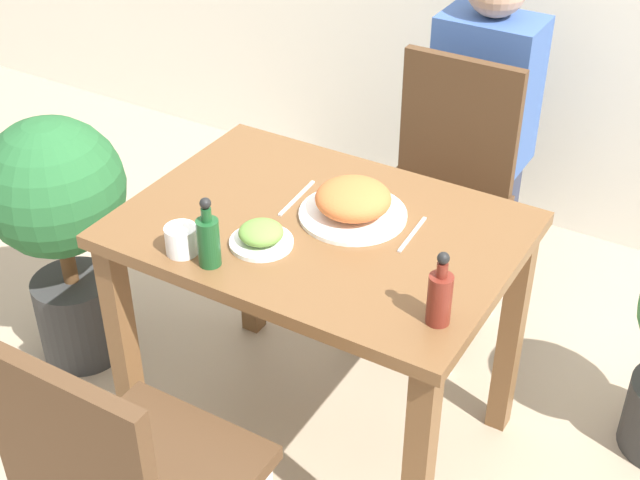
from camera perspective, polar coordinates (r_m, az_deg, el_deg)
The scene contains 12 objects.
ground_plane at distance 2.76m, azimuth 0.00°, elevation -12.12°, with size 16.00×16.00×0.00m, color tan.
dining_table at distance 2.35m, azimuth 0.00°, elevation -1.52°, with size 1.00×0.72×0.75m.
chair_far at distance 2.91m, azimuth 7.73°, elevation 3.54°, with size 0.42×0.42×0.92m.
food_plate at distance 2.28m, azimuth 2.14°, elevation 2.44°, with size 0.28×0.28×0.10m.
side_plate at distance 2.19m, azimuth -3.79°, elevation 0.27°, with size 0.16×0.16×0.06m.
drink_cup at distance 2.18m, azimuth -8.86°, elevation 0.00°, with size 0.08×0.08×0.07m.
sauce_bottle at distance 1.93m, azimuth 7.67°, elevation -3.57°, with size 0.05×0.05×0.18m.
condiment_bottle at distance 2.11m, azimuth -7.16°, elevation 0.05°, with size 0.05×0.05×0.18m.
fork_utensil at distance 2.38m, azimuth -1.49°, elevation 2.71°, with size 0.02×0.19×0.00m.
spoon_utensil at distance 2.24m, azimuth 5.93°, elevation 0.37°, with size 0.02×0.17×0.00m.
potted_plant_left at distance 2.81m, azimuth -16.36°, elevation 1.47°, with size 0.43×0.43×0.86m.
person_figure at distance 3.19m, azimuth 10.31°, elevation 7.30°, with size 0.34×0.22×1.17m.
Camera 1 is at (0.97, -1.64, 2.00)m, focal length 50.00 mm.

